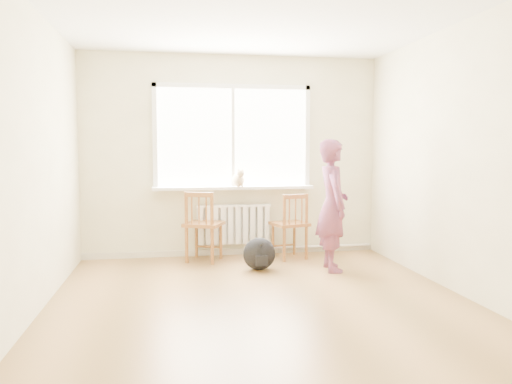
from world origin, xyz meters
name	(u,v)px	position (x,y,z in m)	size (l,w,h in m)	color
floor	(263,304)	(0.00, 0.00, 0.00)	(4.50, 4.50, 0.00)	#A17442
ceiling	(263,8)	(0.00, 0.00, 2.70)	(4.50, 4.50, 0.00)	white
back_wall	(233,156)	(0.00, 2.25, 1.35)	(4.00, 0.01, 2.70)	beige
window	(233,133)	(0.00, 2.22, 1.66)	(2.12, 0.05, 1.42)	white
windowsill	(234,188)	(0.00, 2.14, 0.93)	(2.15, 0.22, 0.04)	white
radiator	(234,224)	(0.00, 2.16, 0.44)	(1.00, 0.12, 0.55)	white
heating_pipe	(322,246)	(1.25, 2.19, 0.08)	(0.04, 0.04, 1.40)	silver
baseboard	(233,252)	(0.00, 2.23, 0.04)	(4.00, 0.03, 0.08)	beige
chair_left	(203,226)	(-0.44, 1.87, 0.46)	(0.59, 0.57, 0.91)	olive
chair_right	(291,226)	(0.72, 1.84, 0.44)	(0.52, 0.50, 0.87)	olive
person	(332,205)	(1.06, 1.17, 0.78)	(0.57, 0.37, 1.56)	#C8425D
cat	(239,179)	(0.06, 2.06, 1.05)	(0.19, 0.37, 0.25)	beige
backpack	(259,254)	(0.20, 1.31, 0.20)	(0.39, 0.29, 0.39)	black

